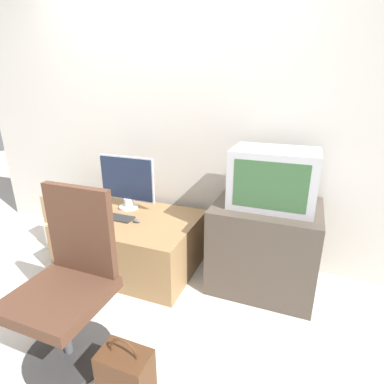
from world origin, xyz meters
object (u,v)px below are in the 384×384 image
(handbag, at_px, (126,374))
(mouse, at_px, (136,221))
(main_monitor, at_px, (127,182))
(keyboard, at_px, (118,218))
(crt_tv, at_px, (273,178))
(office_chair, at_px, (69,288))
(cardboard_box_lower, at_px, (63,235))

(handbag, bearing_deg, mouse, 117.40)
(main_monitor, relative_size, keyboard, 1.96)
(keyboard, height_order, crt_tv, crt_tv)
(office_chair, distance_m, handbag, 0.57)
(crt_tv, bearing_deg, handbag, -113.55)
(keyboard, distance_m, mouse, 0.20)
(cardboard_box_lower, bearing_deg, mouse, -4.08)
(office_chair, relative_size, cardboard_box_lower, 3.42)
(crt_tv, relative_size, office_chair, 0.59)
(office_chair, bearing_deg, handbag, -18.34)
(main_monitor, height_order, mouse, main_monitor)
(main_monitor, height_order, cardboard_box_lower, main_monitor)
(mouse, relative_size, cardboard_box_lower, 0.22)
(keyboard, xyz_separation_m, handbag, (0.72, -1.03, -0.33))
(keyboard, bearing_deg, office_chair, -73.53)
(keyboard, bearing_deg, crt_tv, 8.88)
(crt_tv, relative_size, handbag, 1.64)
(main_monitor, distance_m, mouse, 0.42)
(main_monitor, relative_size, handbag, 1.48)
(main_monitor, distance_m, keyboard, 0.35)
(cardboard_box_lower, xyz_separation_m, handbag, (1.43, -1.08, -0.01))
(main_monitor, relative_size, crt_tv, 0.91)
(crt_tv, distance_m, handbag, 1.55)
(office_chair, bearing_deg, crt_tv, 47.08)
(mouse, bearing_deg, office_chair, -85.79)
(cardboard_box_lower, distance_m, handbag, 1.79)
(crt_tv, height_order, cardboard_box_lower, crt_tv)
(keyboard, height_order, mouse, mouse)
(keyboard, bearing_deg, handbag, -54.96)
(office_chair, height_order, cardboard_box_lower, office_chair)
(keyboard, distance_m, office_chair, 0.91)
(keyboard, height_order, handbag, keyboard)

